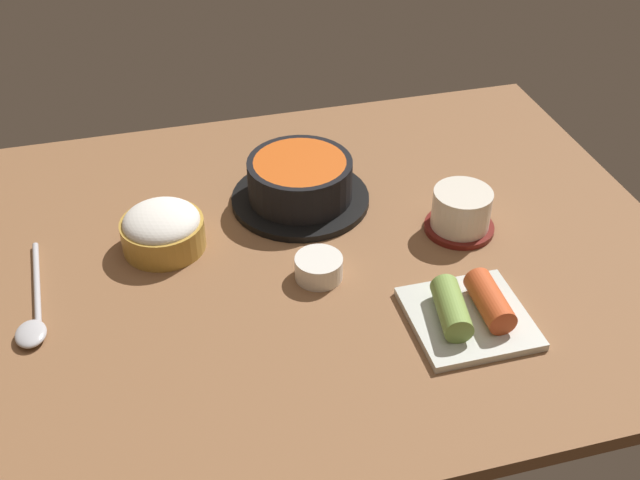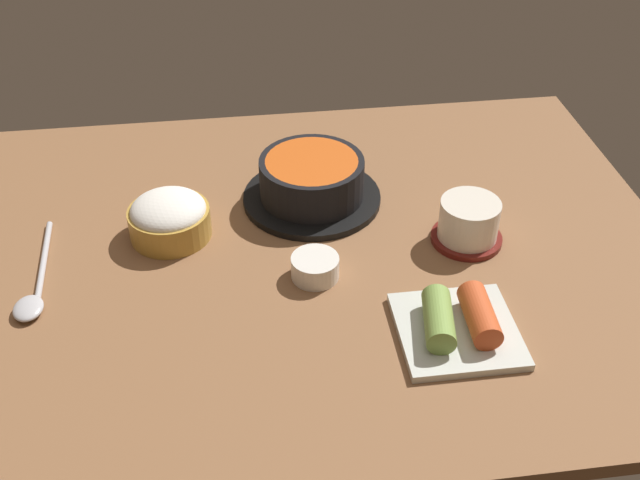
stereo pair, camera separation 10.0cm
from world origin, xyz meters
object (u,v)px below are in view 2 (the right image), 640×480
spoon (34,292)px  stone_pot (312,182)px  kimchi_plate (458,324)px  rice_bowl (169,217)px  tea_cup_with_saucer (469,222)px  banchan_cup_center (315,267)px

spoon → stone_pot: bearing=23.5°
stone_pot → kimchi_plate: bearing=-65.5°
kimchi_plate → rice_bowl: bearing=144.5°
stone_pot → rice_bowl: size_ratio=1.80×
stone_pot → kimchi_plate: stone_pot is taller
stone_pot → tea_cup_with_saucer: stone_pot is taller
banchan_cup_center → rice_bowl: bearing=148.3°
kimchi_plate → spoon: size_ratio=0.69×
kimchi_plate → tea_cup_with_saucer: bearing=70.4°
stone_pot → spoon: size_ratio=0.99×
rice_bowl → spoon: 19.73cm
tea_cup_with_saucer → spoon: bearing=-176.2°
tea_cup_with_saucer → kimchi_plate: (-6.13, -17.25, -1.47)cm
banchan_cup_center → spoon: banchan_cup_center is taller
tea_cup_with_saucer → stone_pot: bearing=148.0°
spoon → banchan_cup_center: bearing=-1.6°
banchan_cup_center → stone_pot: bearing=84.2°
banchan_cup_center → spoon: 34.99cm
tea_cup_with_saucer → banchan_cup_center: bearing=-167.5°
rice_bowl → kimchi_plate: bearing=-35.5°
stone_pot → rice_bowl: bearing=-164.5°
stone_pot → banchan_cup_center: size_ratio=3.25×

